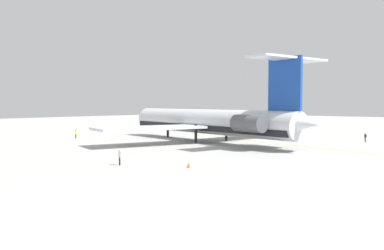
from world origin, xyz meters
name	(u,v)px	position (x,y,z in m)	size (l,w,h in m)	color
ground	(273,139)	(0.00, 0.00, 0.00)	(285.09, 285.09, 0.00)	#ADADA8
main_jetliner	(211,121)	(4.55, 13.43, 3.68)	(45.96, 40.97, 13.49)	silver
ground_crew_near_nose	(76,133)	(30.07, 24.03, 1.07)	(0.27, 0.43, 1.70)	black
ground_crew_near_tail	(365,136)	(-15.86, -4.45, 1.05)	(0.38, 0.26, 1.65)	black
ground_crew_portside	(120,155)	(-4.21, 41.08, 1.12)	(0.28, 0.43, 1.76)	black
safety_cone_nose	(189,165)	(-11.13, 37.36, 0.28)	(0.40, 0.40, 0.55)	#EA590F
taxiway_centreline	(236,139)	(5.82, 4.11, 0.00)	(109.21, 0.36, 0.01)	gold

